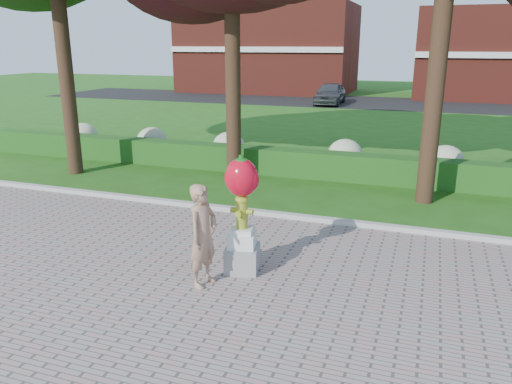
# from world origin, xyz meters

# --- Properties ---
(ground) EXTENTS (100.00, 100.00, 0.00)m
(ground) POSITION_xyz_m (0.00, 0.00, 0.00)
(ground) COLOR #265014
(ground) RESTS_ON ground
(curb) EXTENTS (40.00, 0.18, 0.15)m
(curb) POSITION_xyz_m (0.00, 3.00, 0.07)
(curb) COLOR #ADADA5
(curb) RESTS_ON ground
(lawn_hedge) EXTENTS (24.00, 0.70, 0.80)m
(lawn_hedge) POSITION_xyz_m (0.00, 7.00, 0.40)
(lawn_hedge) COLOR #1C4C15
(lawn_hedge) RESTS_ON ground
(hydrangea_row) EXTENTS (20.10, 1.10, 0.99)m
(hydrangea_row) POSITION_xyz_m (0.57, 8.00, 0.55)
(hydrangea_row) COLOR #A8B288
(hydrangea_row) RESTS_ON ground
(street) EXTENTS (50.00, 8.00, 0.02)m
(street) POSITION_xyz_m (0.00, 28.00, 0.01)
(street) COLOR black
(street) RESTS_ON ground
(building_left) EXTENTS (14.00, 8.00, 7.00)m
(building_left) POSITION_xyz_m (-10.00, 34.00, 3.50)
(building_left) COLOR maroon
(building_left) RESTS_ON ground
(building_right) EXTENTS (12.00, 8.00, 6.40)m
(building_right) POSITION_xyz_m (8.00, 34.00, 3.20)
(building_right) COLOR maroon
(building_right) RESTS_ON ground
(hydrant_sculpture) EXTENTS (0.67, 0.67, 2.11)m
(hydrant_sculpture) POSITION_xyz_m (0.54, 0.04, 1.15)
(hydrant_sculpture) COLOR gray
(hydrant_sculpture) RESTS_ON walkway
(woman) EXTENTS (0.52, 0.70, 1.75)m
(woman) POSITION_xyz_m (0.13, -0.67, 0.91)
(woman) COLOR #A47B5E
(woman) RESTS_ON walkway
(parked_car) EXTENTS (1.85, 4.31, 1.45)m
(parked_car) POSITION_xyz_m (-3.08, 26.04, 0.75)
(parked_car) COLOR #3A3D42
(parked_car) RESTS_ON street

